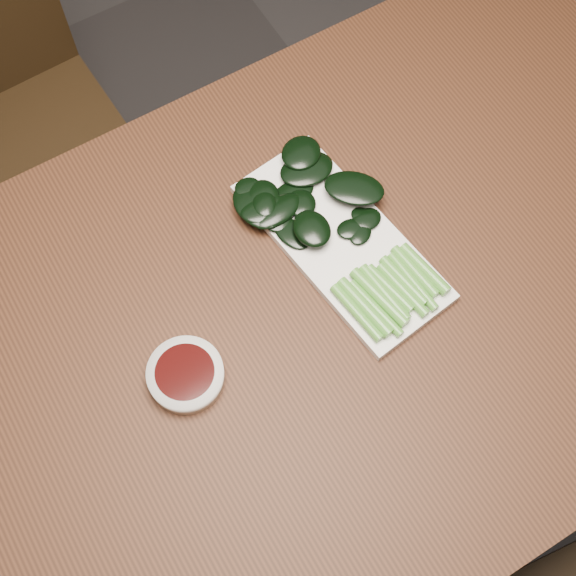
{
  "coord_description": "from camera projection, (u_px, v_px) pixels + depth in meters",
  "views": [
    {
      "loc": [
        -0.22,
        -0.33,
        1.74
      ],
      "look_at": [
        0.01,
        0.04,
        0.76
      ],
      "focal_mm": 50.0,
      "sensor_mm": 36.0,
      "label": 1
    }
  ],
  "objects": [
    {
      "name": "ground",
      "position": [
        295.0,
        447.0,
        1.75
      ],
      "size": [
        6.0,
        6.0,
        0.0
      ],
      "primitive_type": "plane",
      "color": "#312E2E",
      "rests_on": "ground"
    },
    {
      "name": "table",
      "position": [
        299.0,
        338.0,
        1.13
      ],
      "size": [
        1.4,
        0.8,
        0.75
      ],
      "color": "#402212",
      "rests_on": "ground"
    },
    {
      "name": "chair_far",
      "position": [
        3.0,
        121.0,
        1.51
      ],
      "size": [
        0.41,
        0.41,
        0.89
      ],
      "rotation": [
        0.0,
        0.0,
        0.04
      ],
      "color": "black",
      "rests_on": "ground"
    },
    {
      "name": "sauce_bowl",
      "position": [
        186.0,
        375.0,
        1.01
      ],
      "size": [
        0.1,
        0.1,
        0.03
      ],
      "color": "white",
      "rests_on": "table"
    },
    {
      "name": "serving_plate",
      "position": [
        341.0,
        242.0,
        1.1
      ],
      "size": [
        0.18,
        0.34,
        0.01
      ],
      "rotation": [
        0.0,
        0.0,
        0.12
      ],
      "color": "white",
      "rests_on": "table"
    },
    {
      "name": "gai_lan",
      "position": [
        325.0,
        226.0,
        1.09
      ],
      "size": [
        0.21,
        0.34,
        0.03
      ],
      "color": "#59A037",
      "rests_on": "serving_plate"
    }
  ]
}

